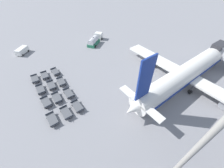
# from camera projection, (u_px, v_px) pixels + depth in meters

# --- Properties ---
(ground_plane) EXTENTS (500.00, 500.00, 0.00)m
(ground_plane) POSITION_uv_depth(u_px,v_px,m) (142.00, 57.00, 42.77)
(ground_plane) COLOR gray
(airplane) EXTENTS (35.53, 40.60, 13.24)m
(airplane) POSITION_uv_depth(u_px,v_px,m) (189.00, 71.00, 32.45)
(airplane) COLOR white
(airplane) RESTS_ON ground_plane
(fuel_tanker_primary) EXTENTS (7.26, 8.44, 2.84)m
(fuel_tanker_primary) POSITION_uv_depth(u_px,v_px,m) (95.00, 40.00, 48.90)
(fuel_tanker_primary) COLOR white
(fuel_tanker_primary) RESTS_ON ground_plane
(service_van) EXTENTS (4.33, 4.38, 1.90)m
(service_van) POSITION_uv_depth(u_px,v_px,m) (22.00, 51.00, 43.72)
(service_van) COLOR white
(service_van) RESTS_ON ground_plane
(baggage_dolly_row_near_col_a) EXTENTS (3.87, 1.78, 0.92)m
(baggage_dolly_row_near_col_a) POSITION_uv_depth(u_px,v_px,m) (35.00, 79.00, 34.40)
(baggage_dolly_row_near_col_a) COLOR #515459
(baggage_dolly_row_near_col_a) RESTS_ON ground_plane
(baggage_dolly_row_near_col_b) EXTENTS (3.85, 1.72, 0.92)m
(baggage_dolly_row_near_col_b) POSITION_uv_depth(u_px,v_px,m) (41.00, 90.00, 31.67)
(baggage_dolly_row_near_col_b) COLOR #515459
(baggage_dolly_row_near_col_b) RESTS_ON ground_plane
(baggage_dolly_row_near_col_c) EXTENTS (3.88, 1.82, 0.92)m
(baggage_dolly_row_near_col_c) POSITION_uv_depth(u_px,v_px,m) (46.00, 102.00, 28.90)
(baggage_dolly_row_near_col_c) COLOR #515459
(baggage_dolly_row_near_col_c) RESTS_ON ground_plane
(baggage_dolly_row_near_col_d) EXTENTS (3.86, 1.74, 0.92)m
(baggage_dolly_row_near_col_d) POSITION_uv_depth(u_px,v_px,m) (52.00, 119.00, 25.84)
(baggage_dolly_row_near_col_d) COLOR #515459
(baggage_dolly_row_near_col_d) RESTS_ON ground_plane
(baggage_dolly_row_mid_a_col_a) EXTENTS (3.87, 1.77, 0.92)m
(baggage_dolly_row_mid_a_col_a) POSITION_uv_depth(u_px,v_px,m) (45.00, 76.00, 35.40)
(baggage_dolly_row_mid_a_col_a) COLOR #515459
(baggage_dolly_row_mid_a_col_a) RESTS_ON ground_plane
(baggage_dolly_row_mid_a_col_b) EXTENTS (3.86, 1.74, 0.92)m
(baggage_dolly_row_mid_a_col_b) POSITION_uv_depth(u_px,v_px,m) (52.00, 85.00, 32.67)
(baggage_dolly_row_mid_a_col_b) COLOR #515459
(baggage_dolly_row_mid_a_col_b) RESTS_ON ground_plane
(baggage_dolly_row_mid_a_col_c) EXTENTS (3.84, 1.69, 0.92)m
(baggage_dolly_row_mid_a_col_c) POSITION_uv_depth(u_px,v_px,m) (57.00, 98.00, 29.80)
(baggage_dolly_row_mid_a_col_c) COLOR #515459
(baggage_dolly_row_mid_a_col_c) RESTS_ON ground_plane
(baggage_dolly_row_mid_a_col_d) EXTENTS (3.86, 1.75, 0.92)m
(baggage_dolly_row_mid_a_col_d) POSITION_uv_depth(u_px,v_px,m) (66.00, 113.00, 26.96)
(baggage_dolly_row_mid_a_col_d) COLOR #515459
(baggage_dolly_row_mid_a_col_d) RESTS_ON ground_plane
(baggage_dolly_row_mid_b_col_a) EXTENTS (3.88, 1.81, 0.92)m
(baggage_dolly_row_mid_b_col_a) POSITION_uv_depth(u_px,v_px,m) (55.00, 72.00, 36.56)
(baggage_dolly_row_mid_b_col_a) COLOR #515459
(baggage_dolly_row_mid_b_col_a) RESTS_ON ground_plane
(baggage_dolly_row_mid_b_col_b) EXTENTS (3.88, 1.80, 0.92)m
(baggage_dolly_row_mid_b_col_b) POSITION_uv_depth(u_px,v_px,m) (61.00, 82.00, 33.63)
(baggage_dolly_row_mid_b_col_b) COLOR #515459
(baggage_dolly_row_mid_b_col_b) RESTS_ON ground_plane
(baggage_dolly_row_mid_b_col_c) EXTENTS (3.85, 1.71, 0.92)m
(baggage_dolly_row_mid_b_col_c) POSITION_uv_depth(u_px,v_px,m) (69.00, 93.00, 30.80)
(baggage_dolly_row_mid_b_col_c) COLOR #515459
(baggage_dolly_row_mid_b_col_c) RESTS_ON ground_plane
(baggage_dolly_row_mid_b_col_d) EXTENTS (3.87, 1.76, 0.92)m
(baggage_dolly_row_mid_b_col_d) POSITION_uv_depth(u_px,v_px,m) (77.00, 106.00, 28.12)
(baggage_dolly_row_mid_b_col_d) COLOR #515459
(baggage_dolly_row_mid_b_col_d) RESTS_ON ground_plane
(apron_light_mast) EXTENTS (2.00, 0.70, 23.22)m
(apron_light_mast) POSITION_uv_depth(u_px,v_px,m) (217.00, 129.00, 10.62)
(apron_light_mast) COLOR #ADA89E
(apron_light_mast) RESTS_ON ground_plane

